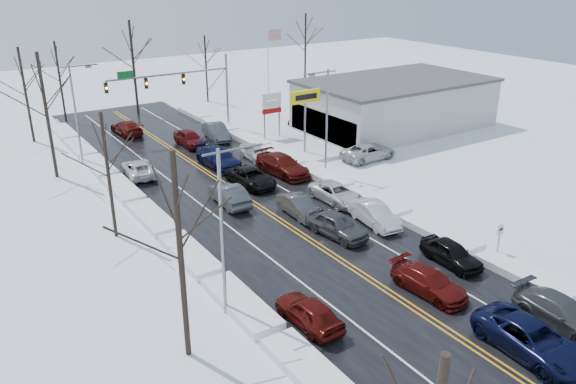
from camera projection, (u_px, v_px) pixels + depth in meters
ground at (313, 242)px, 36.74m from camera, size 160.00×160.00×0.00m
road_surface at (296, 231)px, 38.28m from camera, size 14.00×84.00×0.01m
snow_bank_left at (194, 261)px, 34.41m from camera, size 1.83×72.00×0.49m
snow_bank_right at (380, 206)px, 42.15m from camera, size 1.83×72.00×0.49m
traffic_signal_mast at (183, 83)px, 58.07m from camera, size 13.28×0.39×8.00m
tires_plus_sign at (305, 101)px, 52.57m from camera, size 3.20×0.34×6.00m
used_vehicles_sign at (272, 106)px, 57.85m from camera, size 2.20×0.22×4.65m
speed_limit_sign at (500, 235)px, 34.11m from camera, size 0.55×0.09×2.35m
flagpole at (269, 65)px, 65.43m from camera, size 1.87×1.20×10.00m
dealership_building at (395, 103)px, 61.86m from camera, size 20.40×12.40×5.30m
streetlight_ne at (325, 114)px, 46.69m from camera, size 3.20×0.25×9.00m
streetlight_sw at (225, 220)px, 27.41m from camera, size 3.20×0.25×9.00m
streetlight_nw at (77, 107)px, 49.07m from camera, size 3.20×0.25×9.00m
tree_left_b at (178, 218)px, 23.60m from camera, size 4.00×4.00×10.00m
tree_left_c at (105, 152)px, 35.33m from camera, size 3.40×3.40×8.50m
tree_left_d at (43, 92)px, 45.28m from camera, size 4.20×4.20×10.50m
tree_left_e at (23, 77)px, 55.03m from camera, size 3.80×3.80×9.50m
tree_far_b at (58, 66)px, 63.02m from camera, size 3.60×3.60×9.00m
tree_far_c at (132, 50)px, 65.02m from camera, size 4.40×4.40×11.00m
tree_far_d at (205, 56)px, 71.93m from camera, size 3.40×3.40×8.50m
tree_far_e at (305, 36)px, 79.94m from camera, size 4.20×4.20×10.50m
queued_car_2 at (529, 352)px, 26.32m from camera, size 2.86×5.72×1.55m
queued_car_3 at (428, 292)px, 31.13m from camera, size 2.23×4.80×1.36m
queued_car_4 at (336, 236)px, 37.60m from camera, size 2.48×4.91×1.60m
queued_car_5 at (299, 215)px, 40.70m from camera, size 1.66×4.31×1.40m
queued_car_6 at (251, 185)px, 46.14m from camera, size 2.67×5.22×1.41m
queued_car_7 at (219, 166)px, 50.49m from camera, size 2.48×5.81×1.67m
queued_car_8 at (190, 146)px, 56.16m from camera, size 1.91×4.68×1.59m
queued_car_11 at (560, 325)px, 28.33m from camera, size 2.18×5.11×1.47m
queued_car_12 at (450, 263)px, 34.14m from camera, size 1.91×4.29×1.43m
queued_car_13 at (374, 224)px, 39.29m from camera, size 2.11×4.75×1.51m
queued_car_14 at (336, 202)px, 43.02m from camera, size 2.39×4.98×1.37m
queued_car_15 at (282, 174)px, 48.64m from camera, size 2.88×5.97×1.68m
queued_car_16 at (255, 159)px, 52.30m from camera, size 1.84×4.21×1.41m
queued_car_17 at (217, 139)px, 58.23m from camera, size 2.42×5.19×1.65m
oncoming_car_0 at (229, 204)px, 42.55m from camera, size 1.91×4.84×1.57m
oncoming_car_1 at (140, 176)px, 48.17m from camera, size 2.89×5.23×1.39m
oncoming_car_2 at (127, 134)px, 59.97m from camera, size 2.38×5.29×1.50m
oncoming_car_3 at (309, 324)px, 28.41m from camera, size 1.87×4.30×1.44m
parked_car_0 at (368, 159)px, 52.26m from camera, size 5.54×2.67×1.52m
parked_car_1 at (361, 142)px, 57.40m from camera, size 2.91×5.63×1.56m
parked_car_2 at (303, 129)px, 62.06m from camera, size 2.08×4.19×1.37m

